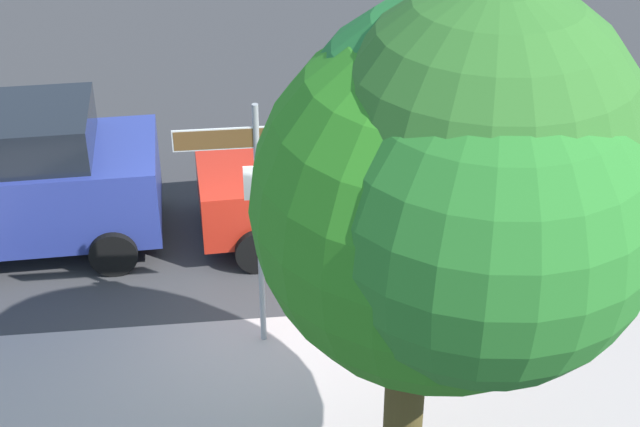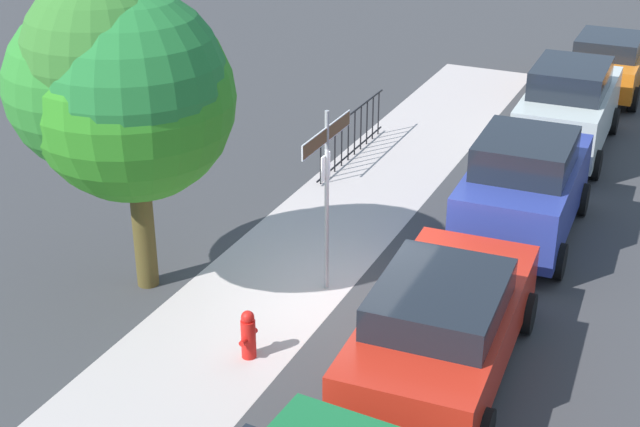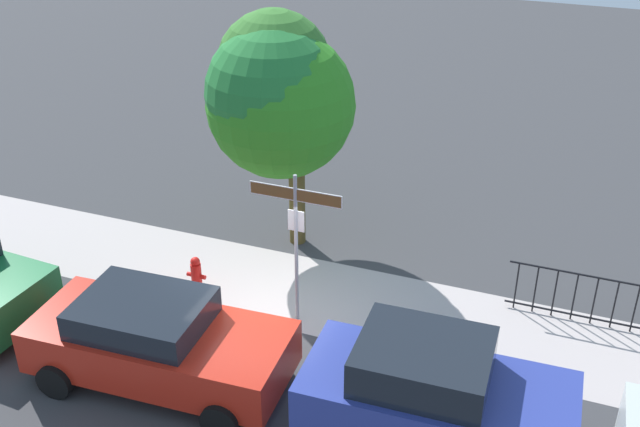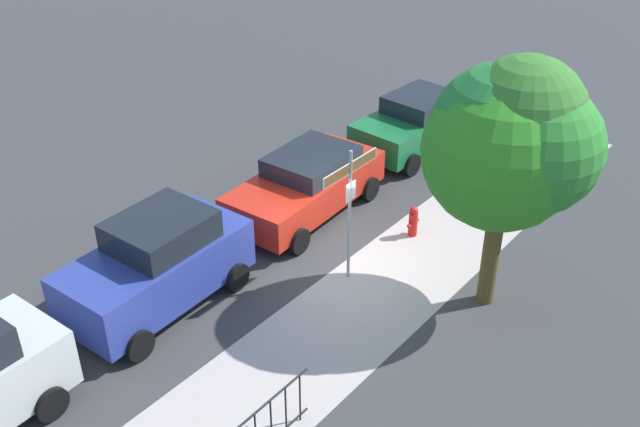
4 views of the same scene
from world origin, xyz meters
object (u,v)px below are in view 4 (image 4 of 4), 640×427
street_sign (350,191)px  car_blue (157,264)px  car_red (307,183)px  shade_tree (512,141)px  car_green (416,122)px  fire_hydrant (413,221)px

street_sign → car_blue: street_sign is taller
car_red → shade_tree: bearing=86.6°
car_red → car_blue: 4.81m
car_green → car_red: car_green is taller
fire_hydrant → street_sign: bearing=-4.9°
car_blue → fire_hydrant: car_blue is taller
street_sign → shade_tree: size_ratio=0.59×
car_red → fire_hydrant: (-0.78, 2.69, -0.44)m
car_green → car_blue: bearing=2.5°
car_blue → street_sign: bearing=140.6°
car_red → street_sign: bearing=55.1°
car_green → car_red: 4.80m
fire_hydrant → car_blue: bearing=-25.7°
car_red → car_blue: (4.81, 0.00, 0.18)m
shade_tree → car_blue: 7.51m
shade_tree → car_green: shade_tree is taller
car_green → car_blue: 9.60m
shade_tree → car_red: bearing=-90.6°
car_green → car_red: bearing=1.5°
car_red → fire_hydrant: 2.83m
car_green → car_red: (4.79, -0.16, -0.02)m
shade_tree → fire_hydrant: shade_tree is taller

